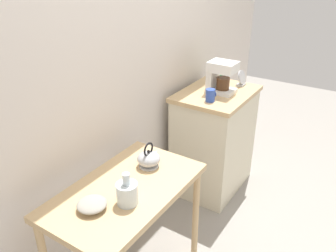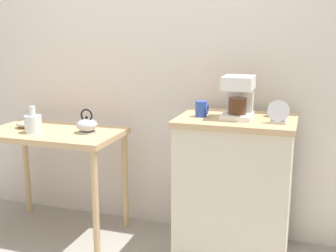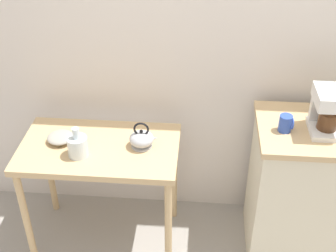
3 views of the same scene
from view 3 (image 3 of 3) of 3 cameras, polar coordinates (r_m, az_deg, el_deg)
The scene contains 9 objects.
ground_plane at distance 3.24m, azimuth 3.52°, elevation -14.08°, with size 8.00×8.00×0.00m, color gray.
back_wall at distance 2.80m, azimuth 6.92°, elevation 12.67°, with size 4.40×0.10×2.80m, color silver.
wooden_table at distance 2.84m, azimuth -8.35°, elevation -4.06°, with size 0.95×0.56×0.77m.
kitchen_counter at distance 3.03m, azimuth 16.92°, elevation -7.56°, with size 0.72×0.55×0.94m.
bowl_stoneware at distance 2.84m, azimuth -13.15°, elevation -1.38°, with size 0.16×0.16×0.05m.
teakettle at distance 2.72m, azimuth -3.24°, elevation -1.60°, with size 0.18×0.15×0.17m.
glass_carafe_vase at distance 2.69m, azimuth -11.11°, elevation -2.40°, with size 0.12×0.12×0.19m.
coffee_maker at distance 2.67m, azimuth 19.24°, elevation 2.12°, with size 0.18×0.22×0.26m.
mug_blue at distance 2.64m, azimuth 14.34°, elevation 0.32°, with size 0.08×0.07×0.10m.
Camera 3 is at (-0.01, -2.17, 2.40)m, focal length 49.36 mm.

